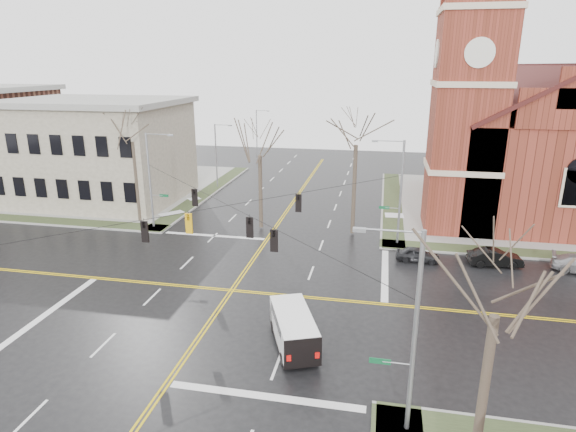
% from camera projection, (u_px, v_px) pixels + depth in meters
% --- Properties ---
extents(ground, '(120.00, 120.00, 0.00)m').
position_uv_depth(ground, '(232.00, 290.00, 33.60)').
color(ground, black).
rests_on(ground, ground).
extents(sidewalks, '(80.00, 80.00, 0.17)m').
position_uv_depth(sidewalks, '(232.00, 289.00, 33.57)').
color(sidewalks, gray).
rests_on(sidewalks, ground).
extents(road_markings, '(100.00, 100.00, 0.01)m').
position_uv_depth(road_markings, '(232.00, 290.00, 33.60)').
color(road_markings, gold).
rests_on(road_markings, ground).
extents(church, '(24.28, 27.48, 27.50)m').
position_uv_depth(church, '(531.00, 132.00, 49.65)').
color(church, maroon).
rests_on(church, ground).
extents(civic_building_a, '(18.00, 14.00, 11.00)m').
position_uv_depth(civic_building_a, '(99.00, 153.00, 54.76)').
color(civic_building_a, gray).
rests_on(civic_building_a, ground).
extents(signal_pole_ne, '(2.75, 0.22, 9.00)m').
position_uv_depth(signal_pole_ne, '(399.00, 190.00, 40.77)').
color(signal_pole_ne, gray).
rests_on(signal_pole_ne, ground).
extents(signal_pole_nw, '(2.75, 0.22, 9.00)m').
position_uv_depth(signal_pole_nw, '(151.00, 178.00, 44.98)').
color(signal_pole_nw, gray).
rests_on(signal_pole_nw, ground).
extents(signal_pole_se, '(2.75, 0.22, 9.00)m').
position_uv_depth(signal_pole_se, '(411.00, 329.00, 19.25)').
color(signal_pole_se, gray).
rests_on(signal_pole_se, ground).
extents(span_wires, '(23.02, 23.02, 0.03)m').
position_uv_depth(span_wires, '(228.00, 205.00, 31.74)').
color(span_wires, black).
rests_on(span_wires, ground).
extents(traffic_signals, '(8.21, 8.26, 1.30)m').
position_uv_depth(traffic_signals, '(226.00, 219.00, 31.34)').
color(traffic_signals, black).
rests_on(traffic_signals, ground).
extents(streetlight_north_a, '(2.30, 0.20, 8.00)m').
position_uv_depth(streetlight_north_a, '(217.00, 153.00, 60.44)').
color(streetlight_north_a, gray).
rests_on(streetlight_north_a, ground).
extents(streetlight_north_b, '(2.30, 0.20, 8.00)m').
position_uv_depth(streetlight_north_b, '(258.00, 132.00, 79.15)').
color(streetlight_north_b, gray).
rests_on(streetlight_north_b, ground).
extents(cargo_van, '(3.69, 5.42, 1.93)m').
position_uv_depth(cargo_van, '(293.00, 325.00, 26.85)').
color(cargo_van, white).
rests_on(cargo_van, ground).
extents(parked_car_a, '(3.46, 1.55, 1.16)m').
position_uv_depth(parked_car_a, '(418.00, 254.00, 38.44)').
color(parked_car_a, black).
rests_on(parked_car_a, ground).
extents(parked_car_b, '(4.22, 1.84, 1.35)m').
position_uv_depth(parked_car_b, '(495.00, 258.00, 37.55)').
color(parked_car_b, black).
rests_on(parked_car_b, ground).
extents(tree_nw_far, '(4.00, 4.00, 11.80)m').
position_uv_depth(tree_nw_far, '(132.00, 137.00, 45.81)').
color(tree_nw_far, '#3A3225').
rests_on(tree_nw_far, ground).
extents(tree_nw_near, '(4.00, 4.00, 10.43)m').
position_uv_depth(tree_nw_near, '(260.00, 150.00, 44.07)').
color(tree_nw_near, '#3A3225').
rests_on(tree_nw_near, ground).
extents(tree_ne, '(4.00, 4.00, 12.26)m').
position_uv_depth(tree_ne, '(356.00, 139.00, 42.10)').
color(tree_ne, '#3A3225').
rests_on(tree_ne, ground).
extents(tree_se, '(4.00, 4.00, 9.93)m').
position_uv_depth(tree_se, '(496.00, 305.00, 16.46)').
color(tree_se, '#3A3225').
rests_on(tree_se, ground).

